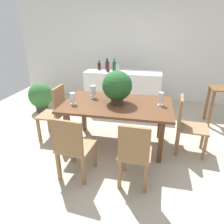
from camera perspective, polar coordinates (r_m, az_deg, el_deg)
ground_plane at (r=3.63m, az=1.17°, el=-9.18°), size 7.04×7.04×0.00m
back_wall at (r=5.67m, az=6.39°, el=16.63°), size 6.40×0.10×2.60m
dining_table at (r=3.37m, az=1.45°, el=1.05°), size 1.76×1.07×0.76m
chair_near_right at (r=2.57m, az=6.24°, el=-11.21°), size 0.42×0.44×0.91m
chair_head_end at (r=3.77m, az=-15.45°, el=0.40°), size 0.42×0.43×0.98m
chair_near_left at (r=2.73m, az=-10.89°, el=-9.11°), size 0.48×0.50×0.91m
chair_foot_end at (r=3.44m, az=19.92°, el=-2.89°), size 0.51×0.46×0.93m
flower_centerpiece at (r=3.27m, az=1.44°, el=7.17°), size 0.48×0.48×0.53m
crystal_vase_left at (r=3.57m, az=-5.26°, el=5.94°), size 0.10×0.10×0.22m
crystal_vase_center_near at (r=3.32m, az=-10.84°, el=3.90°), size 0.09×0.09×0.19m
crystal_vase_right at (r=3.31m, az=13.43°, el=3.83°), size 0.09×0.09×0.21m
wine_glass at (r=3.72m, az=-5.70°, el=6.17°), size 0.07×0.07×0.15m
kitchen_counter at (r=4.90m, az=3.01°, el=5.73°), size 1.74×0.54×0.94m
wine_bottle_clear at (r=4.96m, az=-3.57°, el=12.61°), size 0.07×0.07×0.22m
wine_bottle_green at (r=4.63m, az=1.50°, el=11.90°), size 0.08×0.08×0.24m
wine_bottle_dark at (r=4.82m, az=0.66°, el=12.61°), size 0.08×0.08×0.29m
wine_bottle_amber at (r=4.70m, az=-1.17°, el=12.43°), size 0.07×0.07×0.29m
wine_bottle_tall at (r=4.93m, az=-1.39°, el=12.83°), size 0.08×0.08×0.28m
potted_plant_floor at (r=5.14m, az=-19.24°, el=4.17°), size 0.54×0.54×0.70m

